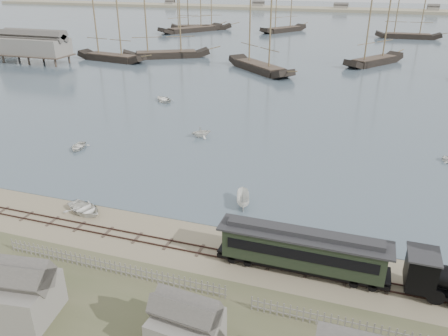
% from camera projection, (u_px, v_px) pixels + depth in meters
% --- Properties ---
extents(ground, '(600.00, 600.00, 0.00)m').
position_uv_depth(ground, '(219.00, 240.00, 38.48)').
color(ground, tan).
rests_on(ground, ground).
extents(harbor_water, '(600.00, 336.00, 0.06)m').
position_uv_depth(harbor_water, '(349.00, 27.00, 185.48)').
color(harbor_water, '#4A5A6A').
rests_on(harbor_water, ground).
extents(rail_track, '(120.00, 1.80, 0.16)m').
position_uv_depth(rail_track, '(211.00, 252.00, 36.73)').
color(rail_track, '#36221D').
rests_on(rail_track, ground).
extents(picket_fence_west, '(19.00, 0.10, 1.20)m').
position_uv_depth(picket_fence_west, '(112.00, 273.00, 34.29)').
color(picket_fence_west, gray).
rests_on(picket_fence_west, ground).
extents(picket_fence_east, '(15.00, 0.10, 1.20)m').
position_uv_depth(picket_fence_east, '(363.00, 336.00, 28.41)').
color(picket_fence_east, gray).
rests_on(picket_fence_east, ground).
extents(shed_left, '(5.00, 4.00, 4.10)m').
position_uv_depth(shed_left, '(21.00, 315.00, 30.11)').
color(shed_left, gray).
rests_on(shed_left, ground).
extents(far_spit, '(500.00, 20.00, 1.80)m').
position_uv_depth(far_spit, '(358.00, 12.00, 254.67)').
color(far_spit, tan).
rests_on(far_spit, ground).
extents(passenger_coach, '(13.27, 2.56, 3.22)m').
position_uv_depth(passenger_coach, '(302.00, 249.00, 33.74)').
color(passenger_coach, black).
rests_on(passenger_coach, ground).
extents(beached_dinghy, '(4.29, 5.01, 0.87)m').
position_uv_depth(beached_dinghy, '(85.00, 209.00, 42.68)').
color(beached_dinghy, white).
rests_on(beached_dinghy, ground).
extents(rowboat_0, '(3.77, 3.06, 0.69)m').
position_uv_depth(rowboat_0, '(78.00, 147.00, 57.88)').
color(rowboat_0, white).
rests_on(rowboat_0, harbor_water).
extents(rowboat_1, '(3.73, 3.80, 1.52)m').
position_uv_depth(rowboat_1, '(201.00, 132.00, 61.94)').
color(rowboat_1, white).
rests_on(rowboat_1, harbor_water).
extents(rowboat_2, '(3.60, 2.21, 1.30)m').
position_uv_depth(rowboat_2, '(243.00, 200.00, 43.81)').
color(rowboat_2, white).
rests_on(rowboat_2, harbor_water).
extents(rowboat_6, '(4.79, 5.01, 0.84)m').
position_uv_depth(rowboat_6, '(163.00, 99.00, 79.19)').
color(rowboat_6, white).
rests_on(rowboat_6, harbor_water).
extents(schooner_0, '(20.64, 7.78, 20.00)m').
position_uv_depth(schooner_0, '(108.00, 21.00, 110.89)').
color(schooner_0, black).
rests_on(schooner_0, harbor_water).
extents(schooner_1, '(23.04, 16.05, 20.00)m').
position_uv_depth(schooner_1, '(165.00, 19.00, 115.12)').
color(schooner_1, black).
rests_on(schooner_1, harbor_water).
extents(schooner_2, '(19.78, 18.91, 20.00)m').
position_uv_depth(schooner_2, '(261.00, 27.00, 99.07)').
color(schooner_2, black).
rests_on(schooner_2, harbor_water).
extents(schooner_3, '(15.02, 19.36, 20.00)m').
position_uv_depth(schooner_3, '(379.00, 23.00, 106.35)').
color(schooner_3, black).
rests_on(schooner_3, harbor_water).
extents(schooner_6, '(24.49, 14.91, 20.00)m').
position_uv_depth(schooner_6, '(201.00, 3.00, 172.32)').
color(schooner_6, black).
rests_on(schooner_6, harbor_water).
extents(schooner_7, '(15.88, 21.30, 20.00)m').
position_uv_depth(schooner_7, '(285.00, 4.00, 165.69)').
color(schooner_7, black).
rests_on(schooner_7, harbor_water).
extents(schooner_8, '(21.98, 6.13, 20.00)m').
position_uv_depth(schooner_8, '(412.00, 8.00, 148.89)').
color(schooner_8, black).
rests_on(schooner_8, harbor_water).
extents(schooner_10, '(20.39, 25.83, 20.00)m').
position_uv_depth(schooner_10, '(190.00, 4.00, 165.84)').
color(schooner_10, black).
rests_on(schooner_10, harbor_water).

